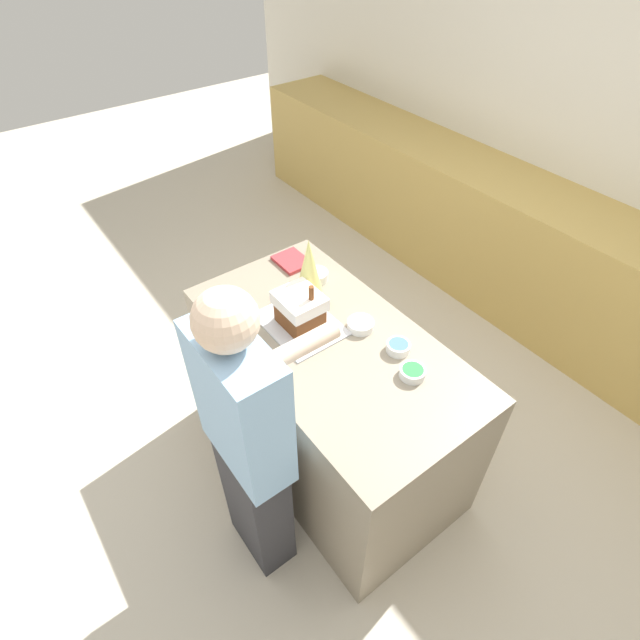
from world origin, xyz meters
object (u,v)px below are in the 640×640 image
candy_bowl_far_right (316,275)px  cookbook (292,261)px  decorative_tree (309,273)px  baking_tray (300,324)px  candy_bowl_center_rear (398,347)px  person (249,446)px  gingerbread_house (300,309)px  candy_bowl_front_corner (361,324)px  candy_bowl_behind_tray (412,372)px

candy_bowl_far_right → cookbook: bearing=-175.3°
decorative_tree → baking_tray: bearing=-51.0°
candy_bowl_center_rear → person: 0.76m
person → candy_bowl_far_right: bearing=128.0°
gingerbread_house → candy_bowl_front_corner: size_ratio=1.91×
baking_tray → cookbook: 0.49m
candy_bowl_center_rear → candy_bowl_behind_tray: candy_bowl_center_rear is taller
baking_tray → candy_bowl_center_rear: candy_bowl_center_rear is taller
candy_bowl_center_rear → baking_tray: bearing=-147.8°
decorative_tree → candy_bowl_far_right: bearing=132.8°
candy_bowl_front_corner → decorative_tree: bearing=-164.4°
cookbook → baking_tray: bearing=-29.7°
baking_tray → candy_bowl_center_rear: size_ratio=3.72×
candy_bowl_behind_tray → candy_bowl_front_corner: size_ratio=0.89×
candy_bowl_front_corner → candy_bowl_center_rear: bearing=10.4°
candy_bowl_center_rear → cookbook: 0.82m
gingerbread_house → person: person is taller
baking_tray → cookbook: (-0.43, 0.24, 0.01)m
decorative_tree → candy_bowl_center_rear: bearing=13.5°
gingerbread_house → candy_bowl_behind_tray: bearing=20.0°
baking_tray → gingerbread_house: 0.09m
candy_bowl_front_corner → person: bearing=-75.1°
candy_bowl_center_rear → candy_bowl_front_corner: 0.21m
candy_bowl_far_right → decorative_tree: bearing=-47.2°
candy_bowl_behind_tray → person: person is taller
candy_bowl_behind_tray → candy_bowl_far_right: size_ratio=0.91×
baking_tray → decorative_tree: (-0.10, 0.13, 0.18)m
cookbook → candy_bowl_front_corner: bearing=-3.1°
decorative_tree → candy_bowl_center_rear: decorative_tree is taller
baking_tray → candy_bowl_front_corner: bearing=48.7°
gingerbread_house → decorative_tree: 0.19m
decorative_tree → candy_bowl_behind_tray: 0.66m
decorative_tree → person: bearing=-53.1°
decorative_tree → person: (0.48, -0.64, -0.25)m
person → decorative_tree: bearing=126.9°
cookbook → candy_bowl_center_rear: bearing=0.4°
candy_bowl_behind_tray → candy_bowl_far_right: bearing=175.2°
gingerbread_house → baking_tray: bearing=-150.5°
gingerbread_house → decorative_tree: (-0.10, 0.13, 0.08)m
candy_bowl_behind_tray → baking_tray: bearing=-160.0°
decorative_tree → cookbook: bearing=160.5°
decorative_tree → person: 0.84m
gingerbread_house → candy_bowl_behind_tray: size_ratio=2.15×
baking_tray → candy_bowl_behind_tray: 0.57m
decorative_tree → candy_bowl_front_corner: bearing=15.6°
candy_bowl_far_right → candy_bowl_front_corner: bearing=-6.9°
candy_bowl_center_rear → candy_bowl_front_corner: candy_bowl_center_rear is taller
gingerbread_house → person: bearing=-53.6°
baking_tray → candy_bowl_front_corner: (0.18, 0.21, 0.02)m
gingerbread_house → candy_bowl_center_rear: 0.47m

